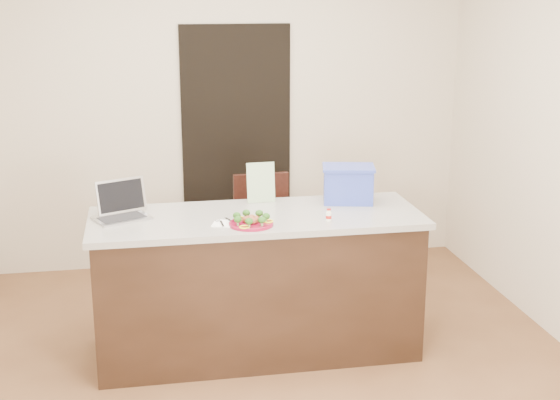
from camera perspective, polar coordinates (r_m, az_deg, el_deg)
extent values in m
plane|color=brown|center=(4.96, -1.20, -12.17)|extent=(4.00, 4.00, 0.00)
plane|color=beige|center=(6.44, -4.15, 6.96)|extent=(4.00, 0.00, 4.00)
plane|color=beige|center=(2.61, 5.73, -5.88)|extent=(4.00, 0.00, 4.00)
cube|color=black|center=(6.50, -3.19, 3.91)|extent=(0.90, 0.02, 2.00)
cube|color=black|center=(5.00, -1.69, -6.38)|extent=(2.00, 0.70, 0.88)
cube|color=beige|center=(4.84, -1.74, -1.32)|extent=(2.06, 0.76, 0.04)
cylinder|color=maroon|center=(4.63, -2.13, -1.76)|extent=(0.27, 0.27, 0.02)
torus|color=maroon|center=(4.63, -2.13, -1.70)|extent=(0.26, 0.26, 0.01)
sphere|color=brown|center=(4.62, -2.13, -1.44)|extent=(0.04, 0.04, 0.04)
sphere|color=brown|center=(4.59, -2.25, -1.56)|extent=(0.04, 0.04, 0.04)
sphere|color=brown|center=(4.59, -1.93, -1.55)|extent=(0.04, 0.04, 0.04)
sphere|color=brown|center=(4.61, -1.72, -1.47)|extent=(0.04, 0.04, 0.04)
sphere|color=brown|center=(4.64, -1.76, -1.38)|extent=(0.04, 0.04, 0.04)
sphere|color=brown|center=(4.65, -2.01, -1.32)|extent=(0.04, 0.04, 0.04)
sphere|color=brown|center=(4.65, -2.34, -1.33)|extent=(0.04, 0.04, 0.04)
sphere|color=brown|center=(4.63, -2.54, -1.41)|extent=(0.04, 0.04, 0.04)
ellipsoid|color=#1C4512|center=(4.70, -2.48, -0.94)|extent=(0.05, 0.05, 0.04)
ellipsoid|color=#1C4512|center=(4.65, -3.18, -1.14)|extent=(0.05, 0.05, 0.04)
ellipsoid|color=#1C4512|center=(4.57, -3.10, -1.42)|extent=(0.05, 0.05, 0.04)
ellipsoid|color=#1C4512|center=(4.53, -2.28, -1.57)|extent=(0.05, 0.05, 0.04)
ellipsoid|color=#1C4512|center=(4.56, -1.34, -1.47)|extent=(0.05, 0.05, 0.04)
ellipsoid|color=#1C4512|center=(4.63, -1.02, -1.20)|extent=(0.05, 0.05, 0.04)
ellipsoid|color=#1C4512|center=(4.69, -1.53, -0.97)|extent=(0.05, 0.05, 0.04)
torus|color=yellow|center=(4.70, -2.91, -1.34)|extent=(0.06, 0.06, 0.01)
torus|color=yellow|center=(4.53, -2.61, -1.99)|extent=(0.06, 0.06, 0.01)
torus|color=yellow|center=(4.64, -0.87, -1.56)|extent=(0.06, 0.06, 0.01)
cube|color=white|center=(4.66, -4.05, -1.73)|extent=(0.18, 0.18, 0.01)
cube|color=silver|center=(4.64, -4.27, -1.75)|extent=(0.02, 0.12, 0.00)
cube|color=silver|center=(4.70, -4.36, -1.51)|extent=(0.03, 0.05, 0.00)
cube|color=white|center=(4.62, -3.62, -1.78)|extent=(0.04, 0.09, 0.01)
cube|color=silver|center=(4.71, -3.75, -1.46)|extent=(0.05, 0.10, 0.00)
cylinder|color=white|center=(4.72, 3.58, -1.20)|extent=(0.03, 0.03, 0.05)
cylinder|color=white|center=(4.71, 3.59, -0.81)|extent=(0.02, 0.02, 0.01)
cylinder|color=#B31913|center=(4.71, 3.59, -0.69)|extent=(0.03, 0.03, 0.01)
cylinder|color=#B31913|center=(4.72, 3.58, -1.24)|extent=(0.04, 0.04, 0.02)
cube|color=#A8A8AD|center=(4.84, -11.49, -1.31)|extent=(0.38, 0.33, 0.01)
cube|color=#A8A8AD|center=(4.92, -11.54, 0.32)|extent=(0.31, 0.18, 0.21)
cube|color=black|center=(4.91, -11.54, 0.30)|extent=(0.28, 0.16, 0.18)
cube|color=black|center=(4.83, -11.49, -1.26)|extent=(0.31, 0.25, 0.00)
cube|color=silver|center=(5.09, -1.41, 1.29)|extent=(0.19, 0.05, 0.26)
cube|color=#2F41AC|center=(5.12, 5.00, 1.07)|extent=(0.36, 0.29, 0.22)
cube|color=#2F41AC|center=(5.09, 5.03, 2.39)|extent=(0.38, 0.31, 0.02)
cube|color=black|center=(5.76, -1.08, -3.29)|extent=(0.44, 0.44, 0.04)
cube|color=black|center=(5.86, -1.40, -0.32)|extent=(0.42, 0.07, 0.48)
cylinder|color=black|center=(5.65, -2.57, -6.11)|extent=(0.04, 0.04, 0.45)
cylinder|color=black|center=(5.70, 1.00, -5.88)|extent=(0.04, 0.04, 0.45)
cylinder|color=black|center=(5.98, -3.05, -4.87)|extent=(0.04, 0.04, 0.45)
cylinder|color=black|center=(6.03, 0.33, -4.67)|extent=(0.04, 0.04, 0.45)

